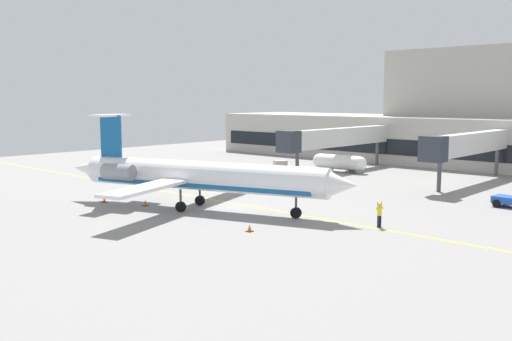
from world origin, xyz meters
The scene contains 12 objects.
ground centered at (0.00, 0.00, -0.05)m, with size 120.00×120.00×0.11m.
terminal_building centered at (-1.74, 49.15, 6.10)m, with size 72.78×17.64×17.29m.
jet_bridge_west centered at (-7.33, 27.60, 4.58)m, with size 2.40×23.27×5.95m.
jet_bridge_east centered at (9.89, 28.71, 4.59)m, with size 2.40×21.07×5.96m.
regional_jet centered at (-1.92, -1.81, 2.99)m, with size 27.66×20.56×8.27m.
baggage_tug centered at (-8.42, 17.73, 0.99)m, with size 3.32×3.11×2.23m.
fuel_tank centered at (-7.03, 28.11, 1.30)m, with size 7.94×2.40×2.30m.
marshaller centered at (13.68, 2.82, 1.02)m, with size 0.34×0.83×1.99m.
safety_cone_alpha centered at (-11.80, -1.70, 0.25)m, with size 0.47×0.47×0.55m.
safety_cone_bravo centered at (-6.53, -3.98, 0.25)m, with size 0.47×0.47×0.55m.
safety_cone_charlie centered at (-10.83, -5.54, 0.25)m, with size 0.47×0.47×0.55m.
safety_cone_delta centered at (7.34, -4.87, 0.25)m, with size 0.47×0.47×0.55m.
Camera 1 is at (34.82, -34.30, 9.70)m, focal length 39.23 mm.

